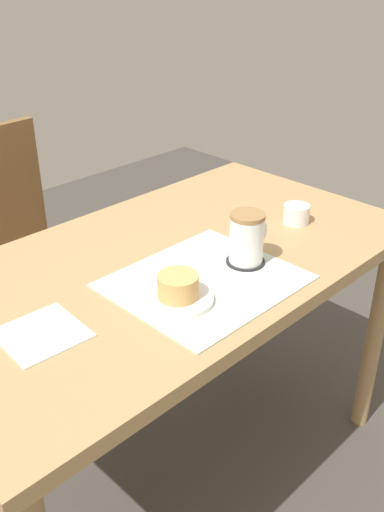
# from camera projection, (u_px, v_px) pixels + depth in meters

# --- Properties ---
(ground_plane) EXTENTS (4.40, 4.40, 0.02)m
(ground_plane) POSITION_uv_depth(u_px,v_px,m) (174.00, 471.00, 1.71)
(ground_plane) COLOR #47423D
(dining_table) EXTENTS (1.25, 0.69, 0.72)m
(dining_table) POSITION_uv_depth(u_px,v_px,m) (170.00, 288.00, 1.40)
(dining_table) COLOR tan
(dining_table) RESTS_ON ground_plane
(wooden_chair) EXTENTS (0.44, 0.44, 0.88)m
(wooden_chair) POSITION_uv_depth(u_px,v_px,m) (17.00, 257.00, 1.87)
(wooden_chair) COLOR brown
(wooden_chair) RESTS_ON ground_plane
(placemat) EXTENTS (0.39, 0.34, 0.00)m
(placemat) POSITION_uv_depth(u_px,v_px,m) (205.00, 281.00, 1.26)
(placemat) COLOR silver
(placemat) RESTS_ON dining_table
(pastry_plate) EXTENTS (0.15, 0.15, 0.01)m
(pastry_plate) POSITION_uv_depth(u_px,v_px,m) (178.00, 299.00, 1.18)
(pastry_plate) COLOR white
(pastry_plate) RESTS_ON placemat
(pastry) EXTENTS (0.09, 0.09, 0.05)m
(pastry) POSITION_uv_depth(u_px,v_px,m) (178.00, 286.00, 1.17)
(pastry) COLOR #E0A860
(pastry) RESTS_ON pastry_plate
(coffee_coaster) EXTENTS (0.09, 0.09, 0.00)m
(coffee_coaster) POSITION_uv_depth(u_px,v_px,m) (245.00, 261.00, 1.33)
(coffee_coaster) COLOR #232328
(coffee_coaster) RESTS_ON placemat
(coffee_mug) EXTENTS (0.11, 0.08, 0.12)m
(coffee_mug) POSITION_uv_depth(u_px,v_px,m) (247.00, 237.00, 1.30)
(coffee_mug) COLOR white
(coffee_mug) RESTS_ON coffee_coaster
(paper_napkin) EXTENTS (0.16, 0.16, 0.00)m
(paper_napkin) POSITION_uv_depth(u_px,v_px,m) (42.00, 334.00, 1.09)
(paper_napkin) COLOR white
(paper_napkin) RESTS_ON dining_table
(sugar_bowl) EXTENTS (0.07, 0.07, 0.05)m
(sugar_bowl) POSITION_uv_depth(u_px,v_px,m) (296.00, 214.00, 1.52)
(sugar_bowl) COLOR white
(sugar_bowl) RESTS_ON dining_table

